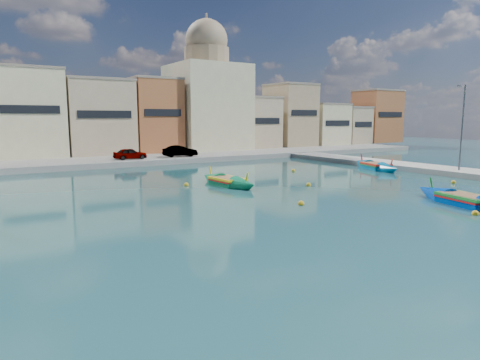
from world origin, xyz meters
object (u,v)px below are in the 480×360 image
object	(u,v)px
luzzu_cyan_mid	(375,167)
quay_street_lamp	(462,127)
luzzu_green	(228,182)
luzzu_blue_south	(465,201)
church_block	(207,95)

from	to	relation	value
luzzu_cyan_mid	quay_street_lamp	bearing A→B (deg)	-71.35
quay_street_lamp	luzzu_cyan_mid	bearing A→B (deg)	108.65
luzzu_cyan_mid	luzzu_green	xyz separation A→B (m)	(-17.89, -1.05, -0.01)
luzzu_cyan_mid	luzzu_blue_south	size ratio (longest dim) A/B	0.99
luzzu_cyan_mid	luzzu_blue_south	xyz separation A→B (m)	(-9.66, -15.01, -0.01)
church_block	quay_street_lamp	xyz separation A→B (m)	(7.44, -34.00, -4.07)
church_block	luzzu_blue_south	distance (m)	42.81
church_block	luzzu_blue_south	bearing A→B (deg)	-96.37
church_block	luzzu_cyan_mid	distance (m)	28.42
luzzu_blue_south	church_block	bearing A→B (deg)	83.63
luzzu_green	luzzu_blue_south	world-z (taller)	luzzu_blue_south
church_block	luzzu_cyan_mid	world-z (taller)	church_block
quay_street_lamp	luzzu_blue_south	world-z (taller)	quay_street_lamp
luzzu_cyan_mid	luzzu_blue_south	distance (m)	17.85
quay_street_lamp	luzzu_green	bearing A→B (deg)	163.05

